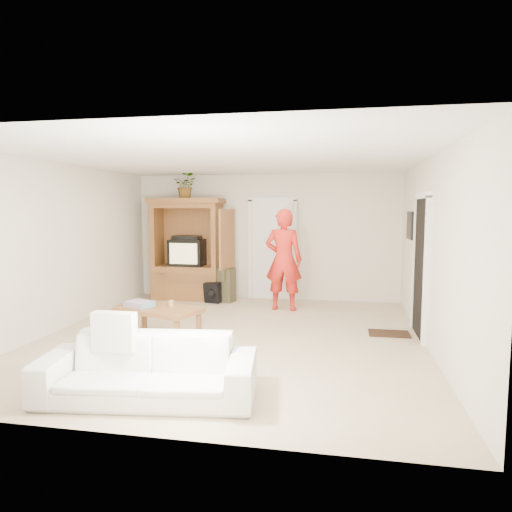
{
  "coord_description": "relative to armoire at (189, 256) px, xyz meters",
  "views": [
    {
      "loc": [
        1.57,
        -6.39,
        1.9
      ],
      "look_at": [
        0.25,
        0.6,
        1.15
      ],
      "focal_mm": 32.0,
      "sensor_mm": 36.0,
      "label": 1
    }
  ],
  "objects": [
    {
      "name": "door_back",
      "position": [
        1.73,
        0.31,
        0.11
      ],
      "size": [
        0.85,
        0.05,
        2.04
      ],
      "primitive_type": "cube",
      "color": "white",
      "rests_on": "floor"
    },
    {
      "name": "sofa",
      "position": [
        1.27,
        -4.94,
        -0.6
      ],
      "size": [
        2.21,
        1.09,
        0.62
      ],
      "primitive_type": "imported",
      "rotation": [
        0.0,
        0.0,
        0.12
      ],
      "color": "white",
      "rests_on": "floor"
    },
    {
      "name": "wall_right",
      "position": [
        4.33,
        -2.66,
        0.39
      ],
      "size": [
        0.0,
        6.0,
        6.0
      ],
      "primitive_type": "plane",
      "rotation": [
        1.57,
        0.0,
        -1.57
      ],
      "color": "silver",
      "rests_on": "floor"
    },
    {
      "name": "wall_back",
      "position": [
        1.58,
        0.34,
        0.39
      ],
      "size": [
        5.5,
        0.0,
        5.5
      ],
      "primitive_type": "plane",
      "rotation": [
        1.57,
        0.0,
        0.0
      ],
      "color": "silver",
      "rests_on": "floor"
    },
    {
      "name": "ceiling",
      "position": [
        1.58,
        -2.66,
        1.69
      ],
      "size": [
        6.0,
        6.0,
        0.0
      ],
      "primitive_type": "plane",
      "rotation": [
        3.14,
        0.0,
        0.0
      ],
      "color": "white",
      "rests_on": "floor"
    },
    {
      "name": "floor",
      "position": [
        1.58,
        -2.66,
        -0.91
      ],
      "size": [
        6.0,
        6.0,
        0.0
      ],
      "primitive_type": "plane",
      "color": "tan",
      "rests_on": "ground"
    },
    {
      "name": "doormat",
      "position": [
        3.88,
        -2.06,
        -0.9
      ],
      "size": [
        0.6,
        0.4,
        0.02
      ],
      "primitive_type": "cube",
      "color": "#382316",
      "rests_on": "floor"
    },
    {
      "name": "towel",
      "position": [
        0.22,
        -2.87,
        -0.42
      ],
      "size": [
        0.46,
        0.4,
        0.08
      ],
      "primitive_type": "cube",
      "rotation": [
        0.0,
        0.0,
        -0.39
      ],
      "color": "#E94D70",
      "rests_on": "coffee_table"
    },
    {
      "name": "framed_picture",
      "position": [
        4.31,
        -0.76,
        0.69
      ],
      "size": [
        0.03,
        0.6,
        0.48
      ],
      "primitive_type": "cube",
      "color": "black",
      "rests_on": "wall_right"
    },
    {
      "name": "wall_left",
      "position": [
        -1.17,
        -2.66,
        0.39
      ],
      "size": [
        0.0,
        6.0,
        6.0
      ],
      "primitive_type": "plane",
      "rotation": [
        1.57,
        0.0,
        1.57
      ],
      "color": "silver",
      "rests_on": "floor"
    },
    {
      "name": "wall_front",
      "position": [
        1.58,
        -5.66,
        0.39
      ],
      "size": [
        5.5,
        0.0,
        5.5
      ],
      "primitive_type": "plane",
      "rotation": [
        -1.57,
        0.0,
        0.0
      ],
      "color": "silver",
      "rests_on": "floor"
    },
    {
      "name": "plant",
      "position": [
        -0.02,
        -0.03,
        1.45
      ],
      "size": [
        0.48,
        0.43,
        0.51
      ],
      "primitive_type": "imported",
      "rotation": [
        0.0,
        0.0,
        0.06
      ],
      "color": "#4C7238",
      "rests_on": "armoire"
    },
    {
      "name": "candle",
      "position": [
        0.7,
        -2.81,
        -0.41
      ],
      "size": [
        0.08,
        0.08,
        0.1
      ],
      "primitive_type": "cylinder",
      "color": "tan",
      "rests_on": "coffee_table"
    },
    {
      "name": "armoire",
      "position": [
        0.0,
        0.0,
        0.0
      ],
      "size": [
        1.82,
        1.14,
        2.1
      ],
      "color": "brown",
      "rests_on": "floor"
    },
    {
      "name": "doorway_right",
      "position": [
        4.3,
        -2.06,
        0.11
      ],
      "size": [
        0.05,
        0.9,
        2.04
      ],
      "primitive_type": "cube",
      "color": "black",
      "rests_on": "floor"
    },
    {
      "name": "backpack_black",
      "position": [
        0.62,
        -0.34,
        -0.71
      ],
      "size": [
        0.36,
        0.26,
        0.4
      ],
      "primitive_type": null,
      "rotation": [
        0.0,
        0.0,
        -0.22
      ],
      "color": "black",
      "rests_on": "floor"
    },
    {
      "name": "backpack_olive",
      "position": [
        0.83,
        -0.17,
        -0.56
      ],
      "size": [
        0.42,
        0.35,
        0.7
      ],
      "primitive_type": null,
      "rotation": [
        0.0,
        0.0,
        -0.25
      ],
      "color": "#47442B",
      "rests_on": "floor"
    },
    {
      "name": "man",
      "position": [
        2.09,
        -0.7,
        0.04
      ],
      "size": [
        0.71,
        0.48,
        1.89
      ],
      "primitive_type": "imported",
      "rotation": [
        0.0,
        0.0,
        3.1
      ],
      "color": "red",
      "rests_on": "floor"
    },
    {
      "name": "coffee_table",
      "position": [
        0.53,
        -2.87,
        -0.52
      ],
      "size": [
        1.35,
        1.0,
        0.45
      ],
      "rotation": [
        0.0,
        0.0,
        -0.31
      ],
      "color": "brown",
      "rests_on": "floor"
    }
  ]
}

